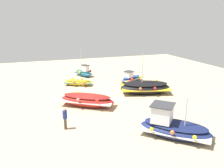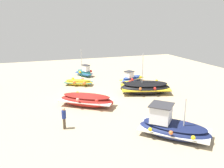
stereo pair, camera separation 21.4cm
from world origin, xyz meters
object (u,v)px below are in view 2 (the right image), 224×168
(fishing_boat_2, at_px, (78,82))
(person_walking, at_px, (64,117))
(fishing_boat_3, at_px, (132,78))
(fishing_boat_5, at_px, (84,72))
(fishing_boat_1, at_px, (172,127))
(fishing_boat_4, at_px, (87,100))
(fishing_boat_0, at_px, (145,87))

(fishing_boat_2, relative_size, person_walking, 2.22)
(fishing_boat_2, relative_size, fishing_boat_3, 0.98)
(fishing_boat_5, relative_size, person_walking, 2.29)
(fishing_boat_1, height_order, person_walking, fishing_boat_1)
(fishing_boat_1, distance_m, fishing_boat_2, 14.89)
(fishing_boat_4, distance_m, fishing_boat_5, 11.59)
(person_walking, bearing_deg, fishing_boat_3, 78.30)
(fishing_boat_0, bearing_deg, fishing_boat_1, -90.11)
(fishing_boat_3, height_order, fishing_boat_4, fishing_boat_3)
(fishing_boat_0, distance_m, fishing_boat_2, 8.10)
(fishing_boat_2, xyz_separation_m, fishing_boat_4, (-7.07, 0.69, 0.21))
(fishing_boat_0, relative_size, fishing_boat_4, 1.11)
(fishing_boat_2, relative_size, fishing_boat_5, 0.97)
(fishing_boat_1, height_order, fishing_boat_5, fishing_boat_5)
(fishing_boat_5, xyz_separation_m, person_walking, (-15.27, 4.93, 0.36))
(fishing_boat_1, distance_m, fishing_boat_3, 14.33)
(fishing_boat_0, height_order, fishing_boat_4, fishing_boat_0)
(fishing_boat_1, distance_m, fishing_boat_4, 8.45)
(fishing_boat_0, xyz_separation_m, person_walking, (-5.56, 9.26, 0.28))
(person_walking, bearing_deg, fishing_boat_5, 103.76)
(fishing_boat_1, height_order, fishing_boat_3, fishing_boat_1)
(fishing_boat_5, bearing_deg, fishing_boat_1, -19.00)
(fishing_boat_2, xyz_separation_m, person_walking, (-11.00, 3.26, 0.56))
(person_walking, bearing_deg, fishing_boat_1, 3.57)
(fishing_boat_3, xyz_separation_m, person_walking, (-10.44, 9.86, 0.46))
(fishing_boat_2, distance_m, person_walking, 11.49)
(fishing_boat_3, relative_size, person_walking, 2.26)
(fishing_boat_4, xyz_separation_m, fishing_boat_5, (11.35, -2.37, -0.02))
(fishing_boat_0, height_order, person_walking, fishing_boat_0)
(fishing_boat_1, bearing_deg, person_walking, 16.75)
(fishing_boat_2, bearing_deg, fishing_boat_5, -84.56)
(fishing_boat_0, distance_m, person_walking, 10.81)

